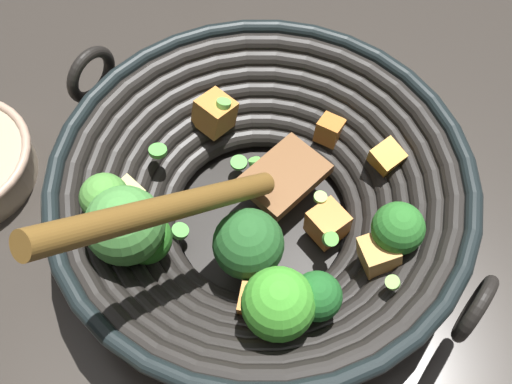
% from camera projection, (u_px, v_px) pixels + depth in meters
% --- Properties ---
extents(ground_plane, '(4.00, 4.00, 0.00)m').
position_uv_depth(ground_plane, '(261.00, 225.00, 0.56)').
color(ground_plane, '#332D28').
extents(wok, '(0.35, 0.38, 0.22)m').
position_uv_depth(wok, '(258.00, 198.00, 0.51)').
color(wok, black).
rests_on(wok, ground).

